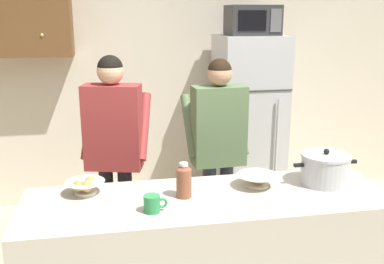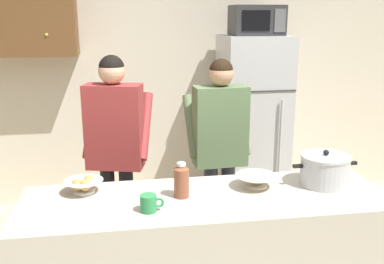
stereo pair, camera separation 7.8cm
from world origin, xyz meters
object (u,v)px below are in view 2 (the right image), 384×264
Objects in this scene: refrigerator at (252,124)px; bread_bowl at (84,185)px; person_near_pot at (115,138)px; coffee_mug at (149,203)px; person_by_sink at (220,137)px; bottle_near_edge at (181,180)px; empty_bowl at (256,180)px; microwave at (257,20)px; cooking_pot at (325,170)px.

refrigerator reaches higher than bread_bowl.
coffee_mug is (0.18, -1.07, -0.08)m from person_near_pot.
person_by_sink is at bearing 59.41° from coffee_mug.
refrigerator is at bearing 61.80° from bottle_near_edge.
person_by_sink is 1.00m from bottle_near_edge.
empty_bowl is (0.86, -0.84, -0.08)m from person_near_pot.
person_by_sink is at bearing 93.04° from empty_bowl.
bottle_near_edge is at bearing -118.20° from refrigerator.
bread_bowl reaches higher than empty_bowl.
person_by_sink is 7.76× the size of bottle_near_edge.
refrigerator reaches higher than person_by_sink.
microwave reaches higher than bread_bowl.
refrigerator is 1.05× the size of person_near_pot.
person_by_sink is 7.00× the size of bread_bowl.
microwave is 2.28× the size of bottle_near_edge.
bread_bowl is 1.04m from empty_bowl.
microwave is 2.44m from bread_bowl.
person_near_pot is 1.20m from empty_bowl.
empty_bowl is (0.04, -0.83, -0.05)m from person_by_sink.
cooking_pot reaches higher than bottle_near_edge.
refrigerator is at bearing 74.00° from empty_bowl.
coffee_mug is at bearing -80.24° from person_near_pot.
empty_bowl is (0.67, 0.24, -0.00)m from coffee_mug.
microwave is 2.03m from empty_bowl.
bottle_near_edge is at bearing -115.57° from person_by_sink.
empty_bowl is at bearing -4.23° from bread_bowl.
microwave is (0.00, -0.02, 1.02)m from refrigerator.
microwave is 1.37m from person_by_sink.
microwave is 3.66× the size of coffee_mug.
coffee_mug is at bearing -160.59° from empty_bowl.
coffee_mug is (-1.11, -0.22, -0.05)m from cooking_pot.
empty_bowl is 1.22× the size of bottle_near_edge.
coffee_mug is at bearing -120.61° from refrigerator.
person_near_pot is 6.52× the size of empty_bowl.
person_by_sink is (-0.55, -0.90, -0.88)m from microwave.
empty_bowl is at bearing 19.41° from coffee_mug.
cooking_pot is at bearing 3.03° from bottle_near_edge.
person_near_pot reaches higher than coffee_mug.
bread_bowl is at bearing 176.22° from cooking_pot.
microwave is at bearing 58.75° from person_by_sink.
bread_bowl is at bearing 139.41° from coffee_mug.
person_by_sink is 12.48× the size of coffee_mug.
empty_bowl is at bearing 8.26° from bottle_near_edge.
cooking_pot is 0.91m from bottle_near_edge.
bread_bowl is (-0.18, -0.76, -0.08)m from person_near_pot.
microwave is 2.06× the size of bread_bowl.
bread_bowl is 0.91× the size of empty_bowl.
bottle_near_edge reaches higher than coffee_mug.
person_near_pot is 1.02× the size of person_by_sink.
empty_bowl is (-0.44, 0.02, -0.05)m from cooking_pot.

